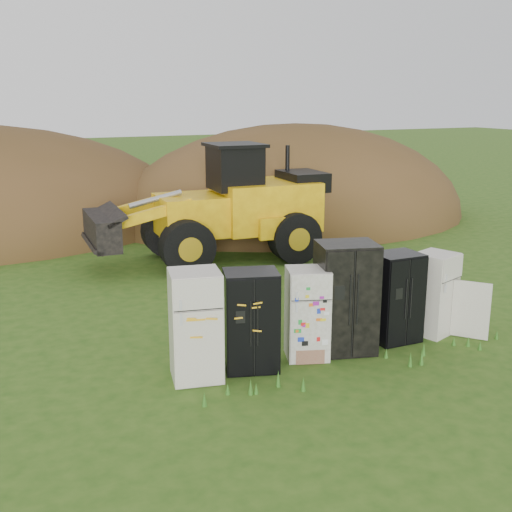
{
  "coord_description": "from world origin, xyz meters",
  "views": [
    {
      "loc": [
        -5.65,
        -9.06,
        4.45
      ],
      "look_at": [
        -0.52,
        2.0,
        1.36
      ],
      "focal_mm": 45.0,
      "sensor_mm": 36.0,
      "label": 1
    }
  ],
  "objects_px": {
    "fridge_sticker": "(307,313)",
    "fridge_leftmost": "(196,325)",
    "fridge_black_side": "(251,321)",
    "fridge_black_right": "(395,297)",
    "fridge_dark_mid": "(346,298)",
    "wheel_loader": "(207,204)",
    "fridge_open_door": "(434,294)"
  },
  "relations": [
    {
      "from": "fridge_sticker",
      "to": "fridge_open_door",
      "type": "distance_m",
      "value": 2.74
    },
    {
      "from": "fridge_leftmost",
      "to": "wheel_loader",
      "type": "xyz_separation_m",
      "value": [
        2.82,
        6.92,
        0.69
      ]
    },
    {
      "from": "fridge_open_door",
      "to": "fridge_black_side",
      "type": "bearing_deg",
      "value": 160.77
    },
    {
      "from": "fridge_black_side",
      "to": "fridge_black_right",
      "type": "relative_size",
      "value": 1.01
    },
    {
      "from": "fridge_open_door",
      "to": "wheel_loader",
      "type": "xyz_separation_m",
      "value": [
        -1.94,
        6.93,
        0.8
      ]
    },
    {
      "from": "fridge_sticker",
      "to": "fridge_open_door",
      "type": "xyz_separation_m",
      "value": [
        2.74,
        -0.0,
        -0.01
      ]
    },
    {
      "from": "fridge_dark_mid",
      "to": "fridge_black_right",
      "type": "height_order",
      "value": "fridge_dark_mid"
    },
    {
      "from": "fridge_sticker",
      "to": "fridge_dark_mid",
      "type": "relative_size",
      "value": 0.81
    },
    {
      "from": "fridge_black_right",
      "to": "wheel_loader",
      "type": "xyz_separation_m",
      "value": [
        -1.06,
        6.91,
        0.76
      ]
    },
    {
      "from": "fridge_dark_mid",
      "to": "fridge_black_right",
      "type": "distance_m",
      "value": 1.11
    },
    {
      "from": "fridge_leftmost",
      "to": "fridge_dark_mid",
      "type": "xyz_separation_m",
      "value": [
        2.78,
        -0.02,
        0.09
      ]
    },
    {
      "from": "fridge_sticker",
      "to": "wheel_loader",
      "type": "height_order",
      "value": "wheel_loader"
    },
    {
      "from": "fridge_dark_mid",
      "to": "wheel_loader",
      "type": "relative_size",
      "value": 0.3
    },
    {
      "from": "fridge_sticker",
      "to": "fridge_dark_mid",
      "type": "xyz_separation_m",
      "value": [
        0.76,
        -0.02,
        0.19
      ]
    },
    {
      "from": "wheel_loader",
      "to": "fridge_open_door",
      "type": "bearing_deg",
      "value": -71.77
    },
    {
      "from": "fridge_leftmost",
      "to": "fridge_dark_mid",
      "type": "height_order",
      "value": "fridge_dark_mid"
    },
    {
      "from": "fridge_sticker",
      "to": "fridge_dark_mid",
      "type": "distance_m",
      "value": 0.78
    },
    {
      "from": "fridge_dark_mid",
      "to": "wheel_loader",
      "type": "xyz_separation_m",
      "value": [
        0.04,
        6.94,
        0.6
      ]
    },
    {
      "from": "fridge_open_door",
      "to": "wheel_loader",
      "type": "bearing_deg",
      "value": 86.05
    },
    {
      "from": "fridge_black_right",
      "to": "fridge_black_side",
      "type": "bearing_deg",
      "value": -178.62
    },
    {
      "from": "fridge_black_side",
      "to": "fridge_dark_mid",
      "type": "xyz_separation_m",
      "value": [
        1.83,
        0.01,
        0.14
      ]
    },
    {
      "from": "fridge_leftmost",
      "to": "fridge_sticker",
      "type": "relative_size",
      "value": 1.12
    },
    {
      "from": "fridge_black_side",
      "to": "wheel_loader",
      "type": "bearing_deg",
      "value": 91.62
    },
    {
      "from": "fridge_sticker",
      "to": "fridge_black_right",
      "type": "bearing_deg",
      "value": 19.46
    },
    {
      "from": "fridge_sticker",
      "to": "fridge_leftmost",
      "type": "bearing_deg",
      "value": -161.25
    },
    {
      "from": "fridge_dark_mid",
      "to": "fridge_open_door",
      "type": "height_order",
      "value": "fridge_dark_mid"
    },
    {
      "from": "fridge_leftmost",
      "to": "fridge_black_side",
      "type": "height_order",
      "value": "fridge_leftmost"
    },
    {
      "from": "fridge_leftmost",
      "to": "wheel_loader",
      "type": "bearing_deg",
      "value": 79.28
    },
    {
      "from": "fridge_open_door",
      "to": "fridge_leftmost",
      "type": "bearing_deg",
      "value": 160.31
    },
    {
      "from": "fridge_sticker",
      "to": "fridge_dark_mid",
      "type": "bearing_deg",
      "value": 17.7
    },
    {
      "from": "fridge_black_side",
      "to": "fridge_open_door",
      "type": "height_order",
      "value": "fridge_black_side"
    },
    {
      "from": "fridge_black_side",
      "to": "fridge_open_door",
      "type": "bearing_deg",
      "value": 17.07
    }
  ]
}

